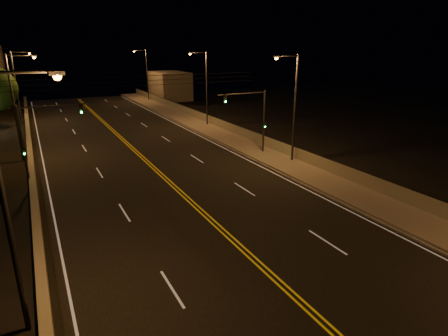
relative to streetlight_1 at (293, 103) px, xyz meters
name	(u,v)px	position (x,y,z in m)	size (l,w,h in m)	color
road	(186,197)	(-11.53, -3.31, -5.53)	(18.00, 120.00, 0.02)	black
sidewalk	(306,173)	(-0.73, -3.31, -5.39)	(3.60, 120.00, 0.30)	gray
curb	(288,177)	(-2.60, -3.31, -5.46)	(0.14, 120.00, 0.15)	gray
parapet_wall	(322,163)	(0.92, -3.31, -4.74)	(0.30, 120.00, 1.00)	gray
jersey_barrier	(36,219)	(-21.10, -3.31, -5.08)	(0.45, 120.00, 0.90)	gray
distant_building_right	(170,86)	(4.97, 46.35, -2.86)	(6.00, 10.00, 5.35)	gray
parapet_rail	(323,157)	(0.92, -3.31, -4.21)	(0.06, 0.06, 120.00)	black
lane_markings	(187,198)	(-11.53, -3.38, -5.51)	(17.32, 116.00, 0.00)	silver
streetlight_1	(293,103)	(0.00, 0.00, 0.00)	(2.55, 0.28, 9.64)	#2D2D33
streetlight_2	(205,84)	(0.00, 18.46, 0.00)	(2.55, 0.28, 9.64)	#2D2D33
streetlight_3	(146,72)	(0.00, 45.43, 0.00)	(2.55, 0.28, 9.64)	#2D2D33
streetlight_4	(11,193)	(-21.47, -12.59, 0.00)	(2.55, 0.28, 9.64)	#2D2D33
streetlight_5	(17,101)	(-21.47, 12.06, 0.00)	(2.55, 0.28, 9.64)	#2D2D33
streetlight_6	(18,83)	(-21.47, 31.56, 0.00)	(2.55, 0.28, 9.64)	#2D2D33
traffic_signal_right	(255,115)	(-1.51, 3.65, -1.57)	(5.11, 0.31, 6.31)	#2D2D33
traffic_signal_left	(37,136)	(-20.35, 3.65, -1.57)	(5.11, 0.31, 6.31)	#2D2D33
overhead_wires	(142,81)	(-11.53, 6.19, 1.86)	(22.00, 0.03, 0.83)	black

